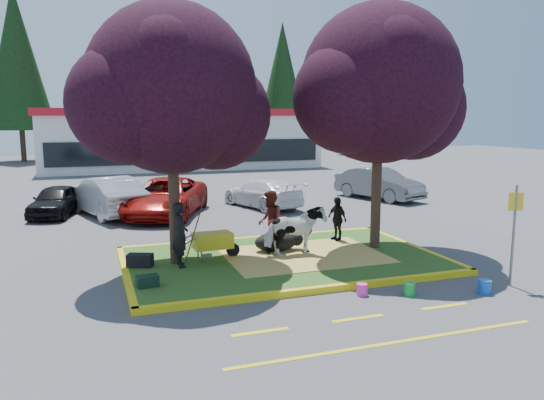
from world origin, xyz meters
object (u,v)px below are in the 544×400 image
object	(u,v)px
cow	(295,231)
bucket_green	(409,289)
bucket_blue	(485,287)
handler	(180,235)
car_silver	(107,196)
sign_post	(514,225)
car_black	(56,201)
bucket_pink	(362,290)
wheelbarrow	(213,241)
calf	(276,242)

from	to	relation	value
cow	bucket_green	size ratio (longest dim) A/B	5.70
bucket_blue	bucket_green	bearing A→B (deg)	164.94
bucket_green	bucket_blue	size ratio (longest dim) A/B	0.92
cow	handler	bearing A→B (deg)	88.98
cow	car_silver	distance (m)	9.79
sign_post	car_black	world-z (taller)	sign_post
car_silver	bucket_pink	bearing A→B (deg)	94.26
bucket_blue	handler	bearing A→B (deg)	147.73
sign_post	bucket_pink	world-z (taller)	sign_post
car_silver	wheelbarrow	bearing A→B (deg)	87.83
sign_post	cow	bearing A→B (deg)	157.62
sign_post	car_black	size ratio (longest dim) A/B	0.67
wheelbarrow	car_black	bearing A→B (deg)	113.03
handler	bucket_blue	bearing A→B (deg)	-124.56
calf	sign_post	xyz separation A→B (m)	(4.26, -4.23, 1.02)
handler	wheelbarrow	distance (m)	1.11
bucket_green	bucket_blue	world-z (taller)	bucket_blue
wheelbarrow	car_black	size ratio (longest dim) A/B	0.52
cow	car_silver	xyz separation A→B (m)	(-4.52, 8.68, -0.06)
cow	car_black	bearing A→B (deg)	33.92
wheelbarrow	bucket_pink	size ratio (longest dim) A/B	7.07
wheelbarrow	bucket_blue	world-z (taller)	wheelbarrow
bucket_blue	car_silver	size ratio (longest dim) A/B	0.07
cow	wheelbarrow	size ratio (longest dim) A/B	0.89
car_black	handler	bearing A→B (deg)	-55.11
calf	bucket_green	size ratio (longest dim) A/B	4.38
sign_post	bucket_green	distance (m)	2.90
sign_post	wheelbarrow	bearing A→B (deg)	165.97
bucket_pink	car_black	world-z (taller)	car_black
cow	sign_post	xyz separation A→B (m)	(3.95, -3.58, 0.61)
calf	bucket_blue	size ratio (longest dim) A/B	4.01
car_silver	calf	bearing A→B (deg)	99.24
bucket_blue	car_black	world-z (taller)	car_black
bucket_green	bucket_blue	distance (m)	1.70
wheelbarrow	calf	bearing A→B (deg)	1.40
handler	bucket_pink	world-z (taller)	handler
cow	sign_post	bearing A→B (deg)	-133.13
sign_post	bucket_blue	xyz separation A→B (m)	(-0.95, -0.25, -1.29)
wheelbarrow	bucket_green	size ratio (longest dim) A/B	6.43
cow	bucket_blue	distance (m)	4.92
car_black	bucket_blue	bearing A→B (deg)	-39.28
sign_post	calf	bearing A→B (deg)	155.02
calf	bucket_green	xyz separation A→B (m)	(1.67, -4.03, -0.28)
cow	calf	xyz separation A→B (m)	(-0.30, 0.64, -0.41)
calf	car_silver	world-z (taller)	car_silver
bucket_pink	handler	bearing A→B (deg)	138.58
calf	handler	xyz separation A→B (m)	(-2.77, -0.64, 0.55)
car_black	calf	bearing A→B (deg)	-39.61
cow	sign_post	world-z (taller)	sign_post
bucket_green	car_silver	world-z (taller)	car_silver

